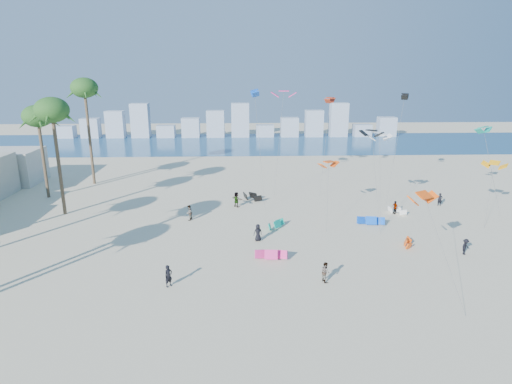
{
  "coord_description": "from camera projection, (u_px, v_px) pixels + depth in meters",
  "views": [
    {
      "loc": [
        1.5,
        -26.34,
        16.74
      ],
      "look_at": [
        3.0,
        16.0,
        4.5
      ],
      "focal_mm": 30.17,
      "sensor_mm": 36.0,
      "label": 1
    }
  ],
  "objects": [
    {
      "name": "kitesurfer_near",
      "position": [
        169.0,
        276.0,
        34.0
      ],
      "size": [
        0.78,
        0.77,
        1.82
      ],
      "primitive_type": "imported",
      "rotation": [
        0.0,
        0.0,
        0.76
      ],
      "color": "black",
      "rests_on": "ground"
    },
    {
      "name": "ocean",
      "position": [
        234.0,
        143.0,
        99.01
      ],
      "size": [
        220.0,
        220.0,
        0.0
      ],
      "primitive_type": "plane",
      "color": "navy",
      "rests_on": "ground"
    },
    {
      "name": "distant_skyline",
      "position": [
        230.0,
        125.0,
        107.71
      ],
      "size": [
        85.0,
        3.0,
        8.4
      ],
      "color": "#9EADBF",
      "rests_on": "ground"
    },
    {
      "name": "kitesurfers_far",
      "position": [
        292.0,
        213.0,
        48.81
      ],
      "size": [
        31.77,
        16.47,
        1.9
      ],
      "color": "black",
      "rests_on": "ground"
    },
    {
      "name": "kitesurfer_mid",
      "position": [
        325.0,
        272.0,
        34.82
      ],
      "size": [
        0.85,
        0.98,
        1.7
      ],
      "primitive_type": "imported",
      "rotation": [
        0.0,
        0.0,
        1.87
      ],
      "color": "gray",
      "rests_on": "ground"
    },
    {
      "name": "ground",
      "position": [
        221.0,
        318.0,
        29.88
      ],
      "size": [
        220.0,
        220.0,
        0.0
      ],
      "primitive_type": "plane",
      "color": "beige",
      "rests_on": "ground"
    },
    {
      "name": "flying_kites",
      "position": [
        356.0,
        118.0,
        50.51
      ],
      "size": [
        29.48,
        35.9,
        14.7
      ],
      "color": "#FF510D",
      "rests_on": "ground"
    },
    {
      "name": "grounded_kites",
      "position": [
        316.0,
        222.0,
        47.16
      ],
      "size": [
        19.89,
        20.62,
        0.97
      ],
      "color": "#EE348C",
      "rests_on": "ground"
    }
  ]
}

